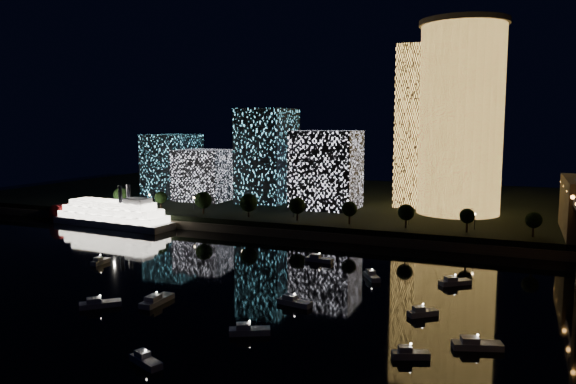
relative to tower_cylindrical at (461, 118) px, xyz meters
name	(u,v)px	position (x,y,z in m)	size (l,w,h in m)	color
ground	(277,322)	(-22.98, -128.28, -42.63)	(520.00, 520.00, 0.00)	black
far_bank	(413,205)	(-22.98, 31.72, -40.13)	(420.00, 160.00, 5.00)	black
seawall	(373,239)	(-22.98, -46.28, -41.13)	(420.00, 6.00, 3.00)	#6B5E4C
tower_cylindrical	(461,118)	(0.00, 0.00, 0.00)	(34.00, 34.00, 75.02)	#F3B34E
tower_rectangular	(424,127)	(-16.41, 15.24, -3.50)	(21.46, 21.46, 68.27)	#F3B34E
midrise_blocks	(249,165)	(-91.57, -1.90, -20.68)	(105.74, 34.38, 42.24)	silver
riverboat	(108,214)	(-129.14, -53.50, -38.19)	(58.38, 17.16, 17.34)	silver
motorboats	(285,301)	(-25.52, -117.46, -41.82)	(111.73, 82.73, 2.78)	silver
esplanade_trees	(273,204)	(-62.67, -40.28, -32.17)	(165.82, 6.94, 8.97)	black
street_lamps	(293,207)	(-56.98, -34.28, -33.61)	(132.70, 0.70, 5.65)	black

